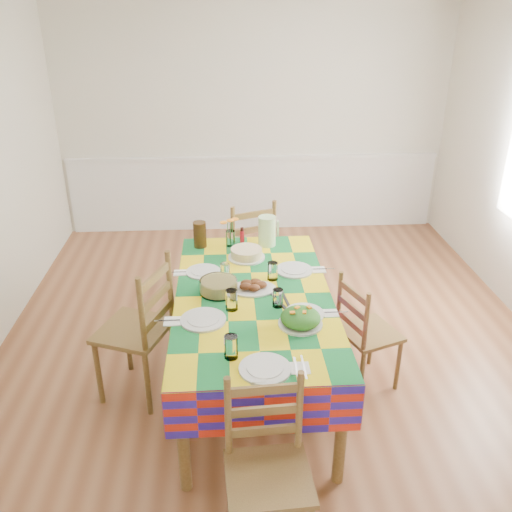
{
  "coord_description": "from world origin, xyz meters",
  "views": [
    {
      "loc": [
        -0.36,
        -3.81,
        2.6
      ],
      "look_at": [
        -0.15,
        -0.35,
        0.95
      ],
      "focal_mm": 38.0,
      "sensor_mm": 36.0,
      "label": 1
    }
  ],
  "objects": [
    {
      "name": "meat_platter",
      "position": [
        -0.18,
        -0.52,
        0.8
      ],
      "size": [
        0.32,
        0.23,
        0.06
      ],
      "color": "silver",
      "rests_on": "dining_table"
    },
    {
      "name": "setting_right_near",
      "position": [
        0.08,
        -0.82,
        0.8
      ],
      "size": [
        0.48,
        0.28,
        0.12
      ],
      "rotation": [
        0.0,
        0.0,
        -1.57
      ],
      "color": "silver",
      "rests_on": "dining_table"
    },
    {
      "name": "setting_near_head",
      "position": [
        -0.23,
        -1.38,
        0.8
      ],
      "size": [
        0.47,
        0.31,
        0.14
      ],
      "color": "silver",
      "rests_on": "dining_table"
    },
    {
      "name": "cake",
      "position": [
        -0.2,
        -0.01,
        0.81
      ],
      "size": [
        0.29,
        0.29,
        0.08
      ],
      "color": "silver",
      "rests_on": "dining_table"
    },
    {
      "name": "setting_left_far",
      "position": [
        -0.48,
        -0.28,
        0.8
      ],
      "size": [
        0.47,
        0.28,
        0.12
      ],
      "rotation": [
        0.0,
        0.0,
        1.57
      ],
      "color": "silver",
      "rests_on": "dining_table"
    },
    {
      "name": "wainscot",
      "position": [
        0.0,
        2.48,
        0.49
      ],
      "size": [
        4.41,
        0.06,
        0.92
      ],
      "color": "white",
      "rests_on": "room"
    },
    {
      "name": "setting_left_near",
      "position": [
        -0.46,
        -0.86,
        0.8
      ],
      "size": [
        0.53,
        0.31,
        0.14
      ],
      "rotation": [
        0.0,
        0.0,
        1.57
      ],
      "color": "silver",
      "rests_on": "dining_table"
    },
    {
      "name": "hot_sauce",
      "position": [
        -0.23,
        0.27,
        0.84
      ],
      "size": [
        0.03,
        0.03,
        0.14
      ],
      "primitive_type": "cylinder",
      "color": "#B30E1D",
      "rests_on": "dining_table"
    },
    {
      "name": "dining_table",
      "position": [
        -0.18,
        -0.59,
        0.69
      ],
      "size": [
        1.07,
        1.98,
        0.77
      ],
      "color": "brown",
      "rests_on": "room"
    },
    {
      "name": "name_card",
      "position": [
        -0.21,
        -1.54,
        0.78
      ],
      "size": [
        0.08,
        0.03,
        0.02
      ],
      "primitive_type": "cube",
      "color": "silver",
      "rests_on": "dining_table"
    },
    {
      "name": "flower_vase",
      "position": [
        -0.32,
        0.24,
        0.88
      ],
      "size": [
        0.15,
        0.13,
        0.25
      ],
      "color": "white",
      "rests_on": "dining_table"
    },
    {
      "name": "chair_far",
      "position": [
        -0.17,
        0.66,
        0.51
      ],
      "size": [
        0.58,
        0.56,
        1.03
      ],
      "rotation": [
        0.0,
        0.0,
        3.5
      ],
      "color": "brown",
      "rests_on": "room"
    },
    {
      "name": "salad_platter",
      "position": [
        0.09,
        -0.98,
        0.82
      ],
      "size": [
        0.28,
        0.28,
        0.12
      ],
      "color": "silver",
      "rests_on": "dining_table"
    },
    {
      "name": "tea_pitcher",
      "position": [
        -0.57,
        0.23,
        0.88
      ],
      "size": [
        0.11,
        0.11,
        0.21
      ],
      "primitive_type": "cylinder",
      "color": "black",
      "rests_on": "dining_table"
    },
    {
      "name": "serving_utensils",
      "position": [
        0.0,
        -0.68,
        0.78
      ],
      "size": [
        0.14,
        0.32,
        0.01
      ],
      "color": "black",
      "rests_on": "dining_table"
    },
    {
      "name": "pasta_bowl",
      "position": [
        -0.42,
        -0.54,
        0.82
      ],
      "size": [
        0.26,
        0.26,
        0.09
      ],
      "color": "white",
      "rests_on": "dining_table"
    },
    {
      "name": "chair_right",
      "position": [
        0.61,
        -0.6,
        0.43
      ],
      "size": [
        0.48,
        0.49,
        0.88
      ],
      "rotation": [
        0.0,
        0.0,
        1.93
      ],
      "color": "brown",
      "rests_on": "room"
    },
    {
      "name": "green_pitcher",
      "position": [
        -0.02,
        0.23,
        0.89
      ],
      "size": [
        0.14,
        0.14,
        0.25
      ],
      "primitive_type": "cylinder",
      "color": "#C0EBA6",
      "rests_on": "dining_table"
    },
    {
      "name": "chair_near",
      "position": [
        -0.19,
        -1.84,
        0.47
      ],
      "size": [
        0.45,
        0.43,
        0.95
      ],
      "rotation": [
        0.0,
        0.0,
        0.06
      ],
      "color": "brown",
      "rests_on": "room"
    },
    {
      "name": "room",
      "position": [
        0.0,
        0.0,
        1.35
      ],
      "size": [
        4.58,
        5.08,
        2.78
      ],
      "color": "brown",
      "rests_on": "ground"
    },
    {
      "name": "setting_right_far",
      "position": [
        0.08,
        -0.29,
        0.8
      ],
      "size": [
        0.52,
        0.3,
        0.13
      ],
      "rotation": [
        0.0,
        0.0,
        -1.57
      ],
      "color": "silver",
      "rests_on": "dining_table"
    },
    {
      "name": "chair_left",
      "position": [
        -0.97,
        -0.61,
        0.52
      ],
      "size": [
        0.59,
        0.6,
        1.06
      ],
      "rotation": [
        0.0,
        0.0,
        -1.94
      ],
      "color": "brown",
      "rests_on": "room"
    }
  ]
}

